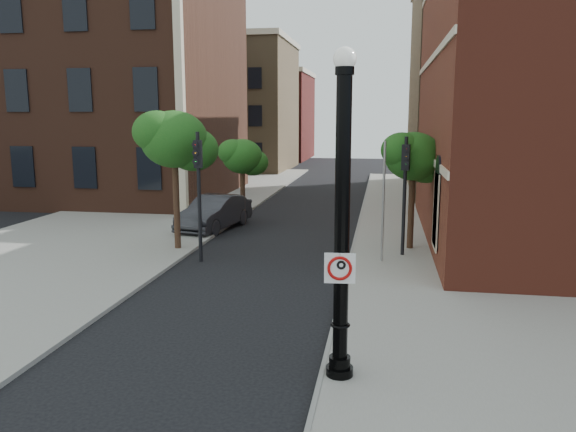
% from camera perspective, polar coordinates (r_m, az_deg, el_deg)
% --- Properties ---
extents(ground, '(120.00, 120.00, 0.00)m').
position_cam_1_polar(ground, '(12.01, -6.75, -15.50)').
color(ground, black).
rests_on(ground, ground).
extents(sidewalk_right, '(8.00, 60.00, 0.12)m').
position_cam_1_polar(sidewalk_right, '(21.19, 17.17, -4.32)').
color(sidewalk_right, gray).
rests_on(sidewalk_right, ground).
extents(sidewalk_left, '(10.00, 50.00, 0.12)m').
position_cam_1_polar(sidewalk_left, '(31.28, -13.31, 0.42)').
color(sidewalk_left, gray).
rests_on(sidewalk_left, ground).
extents(curb_edge, '(0.10, 60.00, 0.14)m').
position_cam_1_polar(curb_edge, '(21.03, 6.42, -4.01)').
color(curb_edge, gray).
rests_on(curb_edge, ground).
extents(victorian_building, '(18.60, 14.60, 17.95)m').
position_cam_1_polar(victorian_building, '(39.48, -20.05, 14.70)').
color(victorian_building, '#512B1E').
rests_on(victorian_building, ground).
extents(bg_building_tan_a, '(12.00, 12.00, 12.00)m').
position_cam_1_polar(bg_building_tan_a, '(56.44, -5.98, 10.89)').
color(bg_building_tan_a, olive).
rests_on(bg_building_tan_a, ground).
extents(bg_building_red, '(12.00, 12.00, 10.00)m').
position_cam_1_polar(bg_building_red, '(70.03, -2.84, 9.95)').
color(bg_building_red, maroon).
rests_on(bg_building_red, ground).
extents(lamppost, '(0.54, 0.54, 6.40)m').
position_cam_1_polar(lamppost, '(10.68, 5.49, -1.92)').
color(lamppost, black).
rests_on(lamppost, ground).
extents(no_parking_sign, '(0.59, 0.10, 0.59)m').
position_cam_1_polar(no_parking_sign, '(10.66, 5.30, -5.28)').
color(no_parking_sign, white).
rests_on(no_parking_sign, ground).
extents(parked_car, '(2.55, 5.00, 1.57)m').
position_cam_1_polar(parked_car, '(26.12, -7.46, 0.35)').
color(parked_car, '#2D2D32').
rests_on(parked_car, ground).
extents(traffic_signal_left, '(0.34, 0.40, 4.64)m').
position_cam_1_polar(traffic_signal_left, '(20.03, -9.09, 4.12)').
color(traffic_signal_left, black).
rests_on(traffic_signal_left, ground).
extents(traffic_signal_right, '(0.32, 0.38, 4.46)m').
position_cam_1_polar(traffic_signal_right, '(20.74, 11.81, 3.89)').
color(traffic_signal_right, black).
rests_on(traffic_signal_right, ground).
extents(utility_pole, '(0.09, 0.09, 4.35)m').
position_cam_1_polar(utility_pole, '(19.83, 9.65, 1.27)').
color(utility_pole, '#999999').
rests_on(utility_pole, ground).
extents(street_tree_a, '(2.99, 2.71, 5.39)m').
position_cam_1_polar(street_tree_a, '(21.77, -11.35, 7.49)').
color(street_tree_a, black).
rests_on(street_tree_a, ground).
extents(street_tree_b, '(2.28, 2.06, 4.11)m').
position_cam_1_polar(street_tree_b, '(26.91, -4.60, 5.94)').
color(street_tree_b, black).
rests_on(street_tree_b, ground).
extents(street_tree_c, '(2.55, 2.30, 4.59)m').
position_cam_1_polar(street_tree_c, '(21.93, 12.67, 5.79)').
color(street_tree_c, black).
rests_on(street_tree_c, ground).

